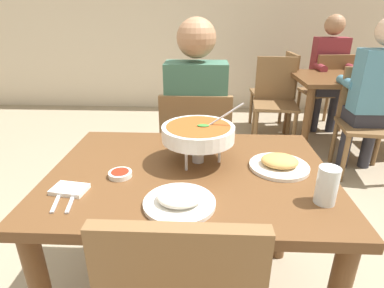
{
  "coord_description": "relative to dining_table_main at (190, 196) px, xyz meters",
  "views": [
    {
      "loc": [
        0.06,
        -1.1,
        1.33
      ],
      "look_at": [
        0.0,
        0.15,
        0.79
      ],
      "focal_mm": 28.91,
      "sensor_mm": 36.0,
      "label": 1
    }
  ],
  "objects": [
    {
      "name": "chair_bg_window",
      "position": [
        0.93,
        2.55,
        -0.11
      ],
      "size": [
        0.46,
        0.46,
        0.9
      ],
      "color": "brown",
      "rests_on": "ground_plane"
    },
    {
      "name": "appetizer_plate",
      "position": [
        0.36,
        0.03,
        0.14
      ],
      "size": [
        0.24,
        0.24,
        0.06
      ],
      "color": "white",
      "rests_on": "dining_table_main"
    },
    {
      "name": "fork_utensil",
      "position": [
        -0.44,
        -0.23,
        0.13
      ],
      "size": [
        0.05,
        0.17,
        0.01
      ],
      "primitive_type": "cube",
      "rotation": [
        0.0,
        0.0,
        0.2
      ],
      "color": "silver",
      "rests_on": "dining_table_main"
    },
    {
      "name": "chair_diner_main",
      "position": [
        -0.0,
        0.69,
        -0.11
      ],
      "size": [
        0.44,
        0.44,
        0.9
      ],
      "color": "brown",
      "rests_on": "ground_plane"
    },
    {
      "name": "dining_table_main",
      "position": [
        0.0,
        0.0,
        0.0
      ],
      "size": [
        1.12,
        0.81,
        0.74
      ],
      "color": "brown",
      "rests_on": "ground_plane"
    },
    {
      "name": "curry_bowl",
      "position": [
        0.03,
        0.08,
        0.25
      ],
      "size": [
        0.33,
        0.3,
        0.26
      ],
      "color": "silver",
      "rests_on": "dining_table_main"
    },
    {
      "name": "diner_main",
      "position": [
        0.0,
        0.73,
        0.12
      ],
      "size": [
        0.4,
        0.45,
        1.31
      ],
      "color": "#2D2D38",
      "rests_on": "ground_plane"
    },
    {
      "name": "patron_bg_left",
      "position": [
        1.46,
        2.55,
        0.12
      ],
      "size": [
        0.4,
        0.45,
        1.31
      ],
      "color": "#2D2D38",
      "rests_on": "ground_plane"
    },
    {
      "name": "napkin_folded",
      "position": [
        -0.42,
        -0.18,
        0.13
      ],
      "size": [
        0.13,
        0.1,
        0.02
      ],
      "primitive_type": "cube",
      "rotation": [
        0.0,
        0.0,
        -0.15
      ],
      "color": "white",
      "rests_on": "dining_table_main"
    },
    {
      "name": "spoon_utensil",
      "position": [
        -0.39,
        -0.23,
        0.13
      ],
      "size": [
        0.04,
        0.17,
        0.01
      ],
      "primitive_type": "cube",
      "rotation": [
        0.0,
        0.0,
        0.18
      ],
      "color": "silver",
      "rests_on": "dining_table_main"
    },
    {
      "name": "sauce_dish",
      "position": [
        -0.27,
        -0.07,
        0.13
      ],
      "size": [
        0.09,
        0.09,
        0.02
      ],
      "color": "white",
      "rests_on": "dining_table_main"
    },
    {
      "name": "chair_bg_left",
      "position": [
        1.47,
        2.54,
        -0.11
      ],
      "size": [
        0.5,
        0.5,
        0.9
      ],
      "color": "brown",
      "rests_on": "ground_plane"
    },
    {
      "name": "drink_glass",
      "position": [
        0.46,
        -0.21,
        0.18
      ],
      "size": [
        0.07,
        0.07,
        0.13
      ],
      "color": "silver",
      "rests_on": "dining_table_main"
    },
    {
      "name": "dining_table_far",
      "position": [
        1.45,
        2.03,
        -0.01
      ],
      "size": [
        1.0,
        0.8,
        0.74
      ],
      "color": "brown",
      "rests_on": "ground_plane"
    },
    {
      "name": "chair_bg_middle",
      "position": [
        1.44,
        1.5,
        -0.11
      ],
      "size": [
        0.5,
        0.5,
        0.9
      ],
      "color": "brown",
      "rests_on": "ground_plane"
    },
    {
      "name": "patron_bg_middle",
      "position": [
        1.44,
        1.46,
        0.12
      ],
      "size": [
        0.4,
        0.45,
        1.31
      ],
      "color": "#2D2D38",
      "rests_on": "ground_plane"
    },
    {
      "name": "chair_bg_corner",
      "position": [
        0.79,
        2.15,
        -0.11
      ],
      "size": [
        0.48,
        0.48,
        0.9
      ],
      "color": "brown",
      "rests_on": "ground_plane"
    },
    {
      "name": "rice_plate",
      "position": [
        -0.02,
        -0.25,
        0.14
      ],
      "size": [
        0.24,
        0.24,
        0.06
      ],
      "color": "white",
      "rests_on": "dining_table_main"
    }
  ]
}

